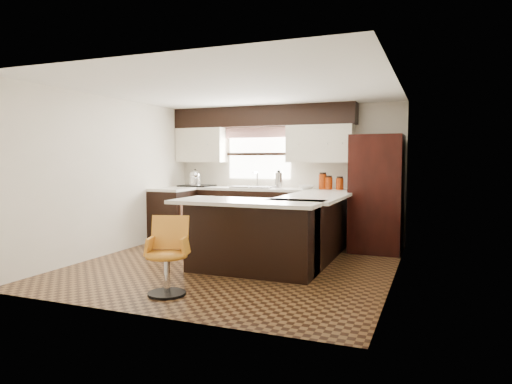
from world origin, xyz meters
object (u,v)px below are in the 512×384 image
at_px(peninsula_long, 311,230).
at_px(bar_chair, 166,256).
at_px(refrigerator, 377,194).
at_px(peninsula_return, 251,238).

relative_size(peninsula_long, bar_chair, 2.32).
height_order(peninsula_long, refrigerator, refrigerator).
relative_size(refrigerator, bar_chair, 2.18).
distance_m(peninsula_return, bar_chair, 1.31).
height_order(peninsula_return, bar_chair, peninsula_return).
relative_size(peninsula_return, refrigerator, 0.90).
xyz_separation_m(peninsula_long, peninsula_return, (-0.53, -0.97, 0.00)).
bearing_deg(refrigerator, peninsula_long, -127.53).
relative_size(peninsula_long, peninsula_return, 1.18).
distance_m(peninsula_long, peninsula_return, 1.11).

